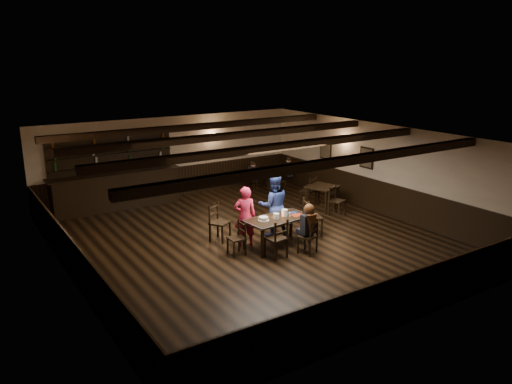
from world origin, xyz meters
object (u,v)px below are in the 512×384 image
woman_pink (245,216)px  man_blue (274,205)px  chair_near_left (278,236)px  bar_counter (116,185)px  dining_table (278,221)px  chair_near_right (310,234)px  cake (263,219)px

woman_pink → man_blue: bearing=-145.4°
chair_near_left → bar_counter: (-1.91, 6.03, 0.17)m
dining_table → chair_near_left: chair_near_left is taller
chair_near_right → bar_counter: size_ratio=0.21×
cake → chair_near_left: bearing=-91.9°
woman_pink → chair_near_left: bearing=124.2°
dining_table → bar_counter: size_ratio=0.43×
cake → bar_counter: bearing=109.8°
woman_pink → bar_counter: bearing=-47.1°
woman_pink → man_blue: size_ratio=0.91×
dining_table → chair_near_left: 0.77m
man_blue → bar_counter: (-2.70, 4.70, -0.11)m
dining_table → woman_pink: size_ratio=1.13×
chair_near_right → bar_counter: 6.79m
woman_pink → chair_near_right: bearing=151.2°
bar_counter → chair_near_left: bearing=-72.4°
bar_counter → man_blue: bearing=-60.1°
dining_table → woman_pink: 0.82m
chair_near_right → woman_pink: size_ratio=0.56×
chair_near_left → cake: 0.71m
man_blue → bar_counter: bearing=-37.2°
dining_table → chair_near_right: (0.38, -0.82, -0.18)m
man_blue → cake: 1.02m
chair_near_right → cake: (-0.79, 0.85, 0.29)m
chair_near_left → woman_pink: size_ratio=0.62×
dining_table → chair_near_left: bearing=-123.8°
man_blue → bar_counter: bar_counter is taller
chair_near_left → chair_near_right: (0.81, -0.19, -0.05)m
chair_near_left → bar_counter: bar_counter is taller
chair_near_right → woman_pink: 1.70m
cake → chair_near_right: bearing=-47.4°
dining_table → bar_counter: bar_counter is taller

